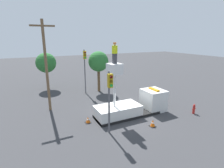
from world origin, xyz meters
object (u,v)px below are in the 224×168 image
object	(u,v)px
worker	(115,53)
traffic_cone_curbside	(153,123)
tree_left_bg	(98,62)
traffic_light_pole	(110,91)
tree_right_bg	(46,63)
fire_hydrant	(194,109)
utility_pole	(46,64)
traffic_cone_rear	(88,120)
traffic_light_across	(85,63)
bucket_truck	(133,105)

from	to	relation	value
worker	traffic_cone_curbside	size ratio (longest dim) A/B	2.86
traffic_cone_curbside	tree_left_bg	xyz separation A→B (m)	(-0.23, 11.22, 3.78)
traffic_light_pole	tree_left_bg	xyz separation A→B (m)	(3.44, 10.65, 0.61)
worker	tree_right_bg	bearing A→B (deg)	107.84
worker	traffic_cone_curbside	world-z (taller)	worker
worker	fire_hydrant	distance (m)	9.52
tree_left_bg	utility_pole	bearing A→B (deg)	-151.41
traffic_cone_rear	worker	bearing A→B (deg)	-5.38
traffic_light_across	traffic_cone_rear	world-z (taller)	traffic_light_across
bucket_truck	traffic_cone_curbside	xyz separation A→B (m)	(0.13, -2.79, -0.62)
worker	utility_pole	bearing A→B (deg)	137.18
fire_hydrant	utility_pole	world-z (taller)	utility_pole
bucket_truck	traffic_cone_rear	size ratio (longest dim) A/B	12.88
traffic_light_across	bucket_truck	bearing A→B (deg)	-76.16
bucket_truck	tree_right_bg	world-z (taller)	tree_right_bg
traffic_cone_rear	utility_pole	size ratio (longest dim) A/B	0.06
bucket_truck	traffic_cone_curbside	world-z (taller)	bucket_truck
worker	traffic_light_pole	bearing A→B (deg)	-124.51
bucket_truck	utility_pole	world-z (taller)	utility_pole
tree_left_bg	tree_right_bg	distance (m)	7.66
traffic_light_across	fire_hydrant	xyz separation A→B (m)	(7.39, -10.79, -3.57)
traffic_light_pole	traffic_cone_rear	xyz separation A→B (m)	(-0.95, 2.45, -3.19)
traffic_light_pole	tree_right_bg	distance (m)	15.48
worker	traffic_cone_curbside	distance (m)	6.65
tree_left_bg	utility_pole	distance (m)	7.93
bucket_truck	traffic_light_pole	distance (m)	4.90
traffic_light_pole	traffic_cone_curbside	xyz separation A→B (m)	(3.68, -0.58, -3.17)
traffic_light_pole	traffic_cone_rear	bearing A→B (deg)	111.16
worker	bucket_truck	bearing A→B (deg)	0.00
traffic_cone_curbside	utility_pole	world-z (taller)	utility_pole
bucket_truck	traffic_cone_curbside	size ratio (longest dim) A/B	11.80
worker	traffic_cone_rear	world-z (taller)	worker
traffic_light_across	utility_pole	world-z (taller)	utility_pole
traffic_cone_curbside	tree_left_bg	distance (m)	11.85
traffic_light_across	tree_left_bg	bearing A→B (deg)	4.79
bucket_truck	worker	distance (m)	5.42
traffic_light_across	tree_right_bg	world-z (taller)	traffic_light_across
fire_hydrant	tree_right_bg	world-z (taller)	tree_right_bg
worker	traffic_light_across	world-z (taller)	worker
traffic_light_across	tree_left_bg	size ratio (longest dim) A/B	1.05
tree_left_bg	tree_right_bg	size ratio (longest dim) A/B	1.06
traffic_cone_rear	tree_right_bg	size ratio (longest dim) A/B	0.11
traffic_light_pole	traffic_light_across	world-z (taller)	traffic_light_across
tree_left_bg	utility_pole	xyz separation A→B (m)	(-6.94, -3.78, 0.68)
bucket_truck	traffic_light_pole	world-z (taller)	bucket_truck
traffic_cone_curbside	traffic_light_across	bearing A→B (deg)	101.08
worker	traffic_light_pole	distance (m)	3.65
traffic_light_pole	traffic_light_across	size ratio (longest dim) A/B	0.85
worker	fire_hydrant	size ratio (longest dim) A/B	1.81
tree_right_bg	utility_pole	world-z (taller)	utility_pole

